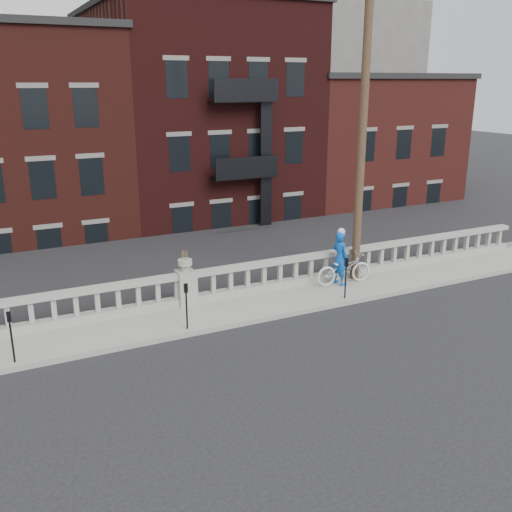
{
  "coord_description": "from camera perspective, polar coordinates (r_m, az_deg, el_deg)",
  "views": [
    {
      "loc": [
        -5.43,
        -12.07,
        6.9
      ],
      "look_at": [
        2.08,
        3.2,
        1.66
      ],
      "focal_mm": 40.0,
      "sensor_mm": 36.0,
      "label": 1
    }
  ],
  "objects": [
    {
      "name": "planter_pedestal",
      "position": [
        17.97,
        -7.03,
        -2.75
      ],
      "size": [
        0.55,
        0.55,
        1.76
      ],
      "color": "gray",
      "rests_on": "sidewalk"
    },
    {
      "name": "sidewalk",
      "position": [
        17.41,
        -5.9,
        -6.05
      ],
      "size": [
        32.0,
        2.2,
        0.15
      ],
      "primitive_type": "cube",
      "color": "gray",
      "rests_on": "ground"
    },
    {
      "name": "ground",
      "position": [
        14.92,
        -1.77,
        -10.42
      ],
      "size": [
        120.0,
        120.0,
        0.0
      ],
      "primitive_type": "plane",
      "color": "black",
      "rests_on": "ground"
    },
    {
      "name": "lower_level",
      "position": [
        35.87,
        -16.63,
        9.59
      ],
      "size": [
        80.0,
        44.0,
        20.8
      ],
      "color": "#605E59",
      "rests_on": "ground"
    },
    {
      "name": "parking_meter_c",
      "position": [
        16.13,
        -6.98,
        -4.48
      ],
      "size": [
        0.1,
        0.09,
        1.36
      ],
      "color": "black",
      "rests_on": "sidewalk"
    },
    {
      "name": "balustrade",
      "position": [
        18.03,
        -7.01,
        -3.32
      ],
      "size": [
        28.0,
        0.34,
        1.03
      ],
      "color": "gray",
      "rests_on": "sidewalk"
    },
    {
      "name": "parking_meter_b",
      "position": [
        15.4,
        -23.33,
        -6.92
      ],
      "size": [
        0.1,
        0.09,
        1.36
      ],
      "color": "black",
      "rests_on": "sidewalk"
    },
    {
      "name": "utility_pole",
      "position": [
        19.58,
        10.59,
        11.97
      ],
      "size": [
        1.6,
        0.28,
        10.0
      ],
      "color": "#422D1E",
      "rests_on": "sidewalk"
    },
    {
      "name": "parking_meter_d",
      "position": [
        18.47,
        8.98,
        -1.74
      ],
      "size": [
        0.1,
        0.09,
        1.36
      ],
      "color": "black",
      "rests_on": "sidewalk"
    },
    {
      "name": "bicycle",
      "position": [
        19.92,
        8.78,
        -1.25
      ],
      "size": [
        2.1,
        0.86,
        1.08
      ],
      "primitive_type": "imported",
      "rotation": [
        0.0,
        0.0,
        1.5
      ],
      "color": "silver",
      "rests_on": "sidewalk"
    },
    {
      "name": "cyclist",
      "position": [
        19.72,
        8.41,
        -0.19
      ],
      "size": [
        0.55,
        0.75,
        1.89
      ],
      "primitive_type": "imported",
      "rotation": [
        0.0,
        0.0,
        1.73
      ],
      "color": "#0C4EB5",
      "rests_on": "sidewalk"
    }
  ]
}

